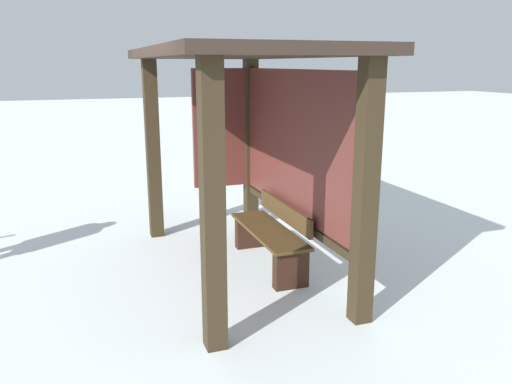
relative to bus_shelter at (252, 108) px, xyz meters
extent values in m
plane|color=white|center=(0.10, -0.20, -1.75)|extent=(60.00, 60.00, 0.00)
cube|color=#332717|center=(-1.37, -0.85, -0.62)|extent=(0.17, 0.17, 2.26)
cube|color=#332717|center=(1.57, -0.85, -0.62)|extent=(0.17, 0.17, 2.26)
cube|color=#332717|center=(-1.37, 0.46, -0.62)|extent=(0.17, 0.17, 2.26)
cube|color=#332717|center=(1.57, 0.46, -0.62)|extent=(0.17, 0.17, 2.26)
cube|color=#32261E|center=(0.10, -0.20, 0.56)|extent=(3.37, 1.75, 0.10)
cube|color=brown|center=(0.10, 0.46, -0.38)|extent=(2.77, 0.08, 1.54)
cube|color=#332717|center=(0.10, 0.44, -1.21)|extent=(2.77, 0.06, 0.08)
cube|color=brown|center=(-1.37, 0.03, -0.38)|extent=(0.08, 0.72, 1.54)
cube|color=#4C371C|center=(0.10, 0.16, -1.34)|extent=(1.46, 0.42, 0.03)
cube|color=#4C371C|center=(0.10, 0.35, -1.15)|extent=(1.39, 0.04, 0.20)
cube|color=#321C13|center=(0.73, 0.16, -1.56)|extent=(0.12, 0.35, 0.39)
cube|color=#321C13|center=(-0.53, 0.16, -1.56)|extent=(0.12, 0.35, 0.39)
camera|label=1|loc=(5.18, -1.79, 0.45)|focal=36.25mm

